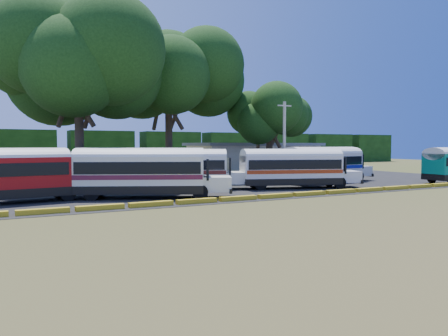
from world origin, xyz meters
name	(u,v)px	position (x,y,z in m)	size (l,w,h in m)	color
ground	(265,201)	(0.00, 0.00, 0.00)	(160.00, 160.00, 0.00)	#3D4C19
asphalt_strip	(201,185)	(1.00, 12.00, 0.01)	(64.00, 24.00, 0.02)	black
curb	(257,197)	(0.00, 1.00, 0.15)	(53.70, 0.45, 0.30)	gold
terminal_building	(254,156)	(18.00, 30.00, 2.03)	(19.00, 9.00, 4.00)	silver
treeline_backdrop	(101,149)	(0.00, 48.00, 3.00)	(130.00, 4.00, 6.00)	black
bus_cream_west	(144,170)	(-6.61, 5.15, 1.98)	(10.74, 6.80, 3.50)	black
bus_cream_east	(178,167)	(-2.21, 9.67, 1.90)	(10.35, 6.47, 3.36)	black
bus_white_red	(293,166)	(6.74, 5.88, 1.91)	(10.53, 5.46, 3.37)	black
bus_white_blue	(325,163)	(12.90, 8.98, 1.98)	(10.92, 3.97, 3.51)	black
tree_west	(78,56)	(-8.70, 17.49, 11.77)	(13.85, 13.85, 16.87)	#332419
tree_center	(168,71)	(1.86, 22.38, 11.94)	(12.13, 12.13, 16.43)	#332419
tree_east	(269,112)	(14.17, 20.48, 7.65)	(7.91, 7.91, 10.62)	#332419
utility_pole	(284,141)	(9.86, 11.47, 4.10)	(1.60, 0.30, 7.98)	gray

